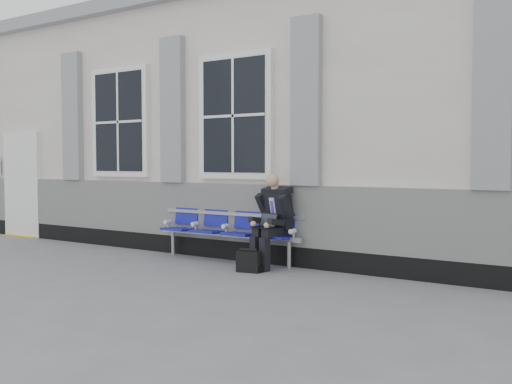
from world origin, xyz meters
The scene contains 5 objects.
ground centered at (0.00, 0.00, 0.00)m, with size 70.00×70.00×0.00m, color slate.
station_building centered at (-0.02, 3.47, 2.22)m, with size 14.40×4.40×4.49m.
bench centered at (0.31, 1.32, 0.55)m, with size 2.60×0.47×0.91m.
businessman centered at (1.19, 1.19, 0.75)m, with size 0.58×0.77×1.37m.
briefcase centered at (1.07, 0.74, 0.15)m, with size 0.35×0.20×0.34m.
Camera 1 is at (5.42, -5.83, 1.53)m, focal length 40.00 mm.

